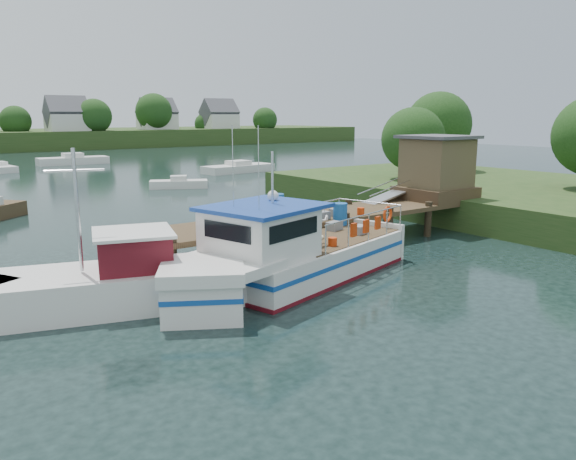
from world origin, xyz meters
TOP-DOWN VIEW (x-y plane):
  - ground_plane at (0.00, 0.00)m, footprint 160.00×160.00m
  - near_shore at (16.88, -0.73)m, footprint 16.00×30.00m
  - dock at (6.51, 0.01)m, footprint 16.60×3.00m
  - lobster_boat at (-2.47, -3.48)m, footprint 10.70×5.47m
  - work_boat at (-8.14, -2.24)m, footprint 8.67×4.61m
  - moored_far at (4.67, 47.18)m, footprint 7.52×2.83m
  - moored_b at (5.27, 21.17)m, footprint 4.47×3.19m
  - moored_c at (15.04, 28.70)m, footprint 7.38×3.23m

SIDE VIEW (x-z plane):
  - ground_plane at x=0.00m, z-range 0.00..0.00m
  - moored_b at x=5.27m, z-range -0.12..0.82m
  - moored_c at x=15.04m, z-range -0.15..0.98m
  - moored_far at x=4.67m, z-range -0.16..1.10m
  - work_boat at x=-8.14m, z-range -1.56..3.01m
  - lobster_boat at x=-2.47m, z-range -1.65..3.53m
  - near_shore at x=16.88m, z-range -1.83..5.93m
  - dock at x=6.51m, z-range -0.15..4.63m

